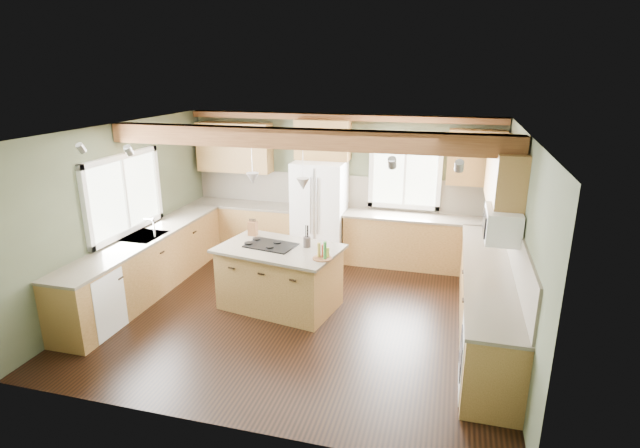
# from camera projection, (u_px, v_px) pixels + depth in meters

# --- Properties ---
(floor) EXTENTS (5.60, 5.60, 0.00)m
(floor) POSITION_uv_depth(u_px,v_px,m) (301.00, 312.00, 7.18)
(floor) COLOR black
(floor) RESTS_ON ground
(ceiling) EXTENTS (5.60, 5.60, 0.00)m
(ceiling) POSITION_uv_depth(u_px,v_px,m) (299.00, 130.00, 6.40)
(ceiling) COLOR silver
(ceiling) RESTS_ON wall_back
(wall_back) EXTENTS (5.60, 0.00, 5.60)m
(wall_back) POSITION_uv_depth(u_px,v_px,m) (341.00, 186.00, 9.10)
(wall_back) COLOR #424833
(wall_back) RESTS_ON ground
(wall_left) EXTENTS (0.00, 5.00, 5.00)m
(wall_left) POSITION_uv_depth(u_px,v_px,m) (122.00, 211.00, 7.49)
(wall_left) COLOR #424833
(wall_left) RESTS_ON ground
(wall_right) EXTENTS (0.00, 5.00, 5.00)m
(wall_right) POSITION_uv_depth(u_px,v_px,m) (519.00, 244.00, 6.10)
(wall_right) COLOR #424833
(wall_right) RESTS_ON ground
(ceiling_beam) EXTENTS (5.55, 0.26, 0.26)m
(ceiling_beam) POSITION_uv_depth(u_px,v_px,m) (302.00, 139.00, 6.53)
(ceiling_beam) COLOR #502A17
(ceiling_beam) RESTS_ON ceiling
(soffit_trim) EXTENTS (5.55, 0.20, 0.10)m
(soffit_trim) POSITION_uv_depth(u_px,v_px,m) (341.00, 117.00, 8.63)
(soffit_trim) COLOR #502A17
(soffit_trim) RESTS_ON ceiling
(backsplash_back) EXTENTS (5.58, 0.03, 0.58)m
(backsplash_back) POSITION_uv_depth(u_px,v_px,m) (341.00, 191.00, 9.11)
(backsplash_back) COLOR brown
(backsplash_back) RESTS_ON wall_back
(backsplash_right) EXTENTS (0.03, 3.70, 0.58)m
(backsplash_right) POSITION_uv_depth(u_px,v_px,m) (516.00, 249.00, 6.17)
(backsplash_right) COLOR brown
(backsplash_right) RESTS_ON wall_right
(base_cab_back_left) EXTENTS (2.02, 0.60, 0.88)m
(base_cab_back_left) POSITION_uv_depth(u_px,v_px,m) (246.00, 228.00, 9.52)
(base_cab_back_left) COLOR brown
(base_cab_back_left) RESTS_ON floor
(counter_back_left) EXTENTS (2.06, 0.64, 0.04)m
(counter_back_left) POSITION_uv_depth(u_px,v_px,m) (244.00, 204.00, 9.38)
(counter_back_left) COLOR brown
(counter_back_left) RESTS_ON base_cab_back_left
(base_cab_back_right) EXTENTS (2.62, 0.60, 0.88)m
(base_cab_back_right) POSITION_uv_depth(u_px,v_px,m) (420.00, 243.00, 8.71)
(base_cab_back_right) COLOR brown
(base_cab_back_right) RESTS_ON floor
(counter_back_right) EXTENTS (2.66, 0.64, 0.04)m
(counter_back_right) POSITION_uv_depth(u_px,v_px,m) (421.00, 217.00, 8.57)
(counter_back_right) COLOR brown
(counter_back_right) RESTS_ON base_cab_back_right
(base_cab_left) EXTENTS (0.60, 3.70, 0.88)m
(base_cab_left) POSITION_uv_depth(u_px,v_px,m) (148.00, 265.00, 7.72)
(base_cab_left) COLOR brown
(base_cab_left) RESTS_ON floor
(counter_left) EXTENTS (0.64, 3.74, 0.04)m
(counter_left) POSITION_uv_depth(u_px,v_px,m) (145.00, 237.00, 7.58)
(counter_left) COLOR brown
(counter_left) RESTS_ON base_cab_left
(base_cab_right) EXTENTS (0.60, 3.70, 0.88)m
(base_cab_right) POSITION_uv_depth(u_px,v_px,m) (486.00, 303.00, 6.48)
(base_cab_right) COLOR brown
(base_cab_right) RESTS_ON floor
(counter_right) EXTENTS (0.64, 3.74, 0.04)m
(counter_right) POSITION_uv_depth(u_px,v_px,m) (490.00, 270.00, 6.34)
(counter_right) COLOR brown
(counter_right) RESTS_ON base_cab_right
(upper_cab_back_left) EXTENTS (1.40, 0.35, 0.90)m
(upper_cab_back_left) POSITION_uv_depth(u_px,v_px,m) (235.00, 147.00, 9.23)
(upper_cab_back_left) COLOR brown
(upper_cab_back_left) RESTS_ON wall_back
(upper_cab_over_fridge) EXTENTS (0.96, 0.35, 0.70)m
(upper_cab_over_fridge) POSITION_uv_depth(u_px,v_px,m) (323.00, 140.00, 8.75)
(upper_cab_over_fridge) COLOR brown
(upper_cab_over_fridge) RESTS_ON wall_back
(upper_cab_right) EXTENTS (0.35, 2.20, 0.90)m
(upper_cab_right) POSITION_uv_depth(u_px,v_px,m) (504.00, 176.00, 6.78)
(upper_cab_right) COLOR brown
(upper_cab_right) RESTS_ON wall_right
(upper_cab_back_corner) EXTENTS (0.90, 0.35, 0.90)m
(upper_cab_back_corner) POSITION_uv_depth(u_px,v_px,m) (476.00, 158.00, 8.17)
(upper_cab_back_corner) COLOR brown
(upper_cab_back_corner) RESTS_ON wall_back
(window_left) EXTENTS (0.04, 1.60, 1.05)m
(window_left) POSITION_uv_depth(u_px,v_px,m) (124.00, 194.00, 7.45)
(window_left) COLOR white
(window_left) RESTS_ON wall_left
(window_back) EXTENTS (1.10, 0.04, 1.00)m
(window_back) POSITION_uv_depth(u_px,v_px,m) (405.00, 176.00, 8.72)
(window_back) COLOR white
(window_back) RESTS_ON wall_back
(sink) EXTENTS (0.50, 0.65, 0.03)m
(sink) POSITION_uv_depth(u_px,v_px,m) (145.00, 237.00, 7.58)
(sink) COLOR #262628
(sink) RESTS_ON counter_left
(faucet) EXTENTS (0.02, 0.02, 0.28)m
(faucet) POSITION_uv_depth(u_px,v_px,m) (154.00, 229.00, 7.49)
(faucet) COLOR #B2B2B7
(faucet) RESTS_ON sink
(dishwasher) EXTENTS (0.60, 0.60, 0.84)m
(dishwasher) POSITION_uv_depth(u_px,v_px,m) (91.00, 302.00, 6.52)
(dishwasher) COLOR white
(dishwasher) RESTS_ON floor
(oven) EXTENTS (0.60, 0.72, 0.84)m
(oven) POSITION_uv_depth(u_px,v_px,m) (491.00, 357.00, 5.28)
(oven) COLOR white
(oven) RESTS_ON floor
(microwave) EXTENTS (0.40, 0.70, 0.38)m
(microwave) POSITION_uv_depth(u_px,v_px,m) (502.00, 224.00, 6.03)
(microwave) COLOR white
(microwave) RESTS_ON wall_right
(pendant_left) EXTENTS (0.18, 0.18, 0.16)m
(pendant_left) POSITION_uv_depth(u_px,v_px,m) (253.00, 179.00, 6.96)
(pendant_left) COLOR #B2B2B7
(pendant_left) RESTS_ON ceiling
(pendant_right) EXTENTS (0.18, 0.18, 0.16)m
(pendant_right) POSITION_uv_depth(u_px,v_px,m) (303.00, 184.00, 6.64)
(pendant_right) COLOR #B2B2B7
(pendant_right) RESTS_ON ceiling
(refrigerator) EXTENTS (0.90, 0.74, 1.80)m
(refrigerator) POSITION_uv_depth(u_px,v_px,m) (320.00, 211.00, 8.94)
(refrigerator) COLOR white
(refrigerator) RESTS_ON floor
(island) EXTENTS (1.74, 1.24, 0.88)m
(island) POSITION_uv_depth(u_px,v_px,m) (280.00, 278.00, 7.23)
(island) COLOR brown
(island) RESTS_ON floor
(island_top) EXTENTS (1.86, 1.37, 0.04)m
(island_top) POSITION_uv_depth(u_px,v_px,m) (279.00, 249.00, 7.09)
(island_top) COLOR brown
(island_top) RESTS_ON island
(cooktop) EXTENTS (0.76, 0.58, 0.02)m
(cooktop) POSITION_uv_depth(u_px,v_px,m) (271.00, 245.00, 7.14)
(cooktop) COLOR black
(cooktop) RESTS_ON island_top
(knife_block) EXTENTS (0.13, 0.10, 0.22)m
(knife_block) POSITION_uv_depth(u_px,v_px,m) (253.00, 228.00, 7.57)
(knife_block) COLOR brown
(knife_block) RESTS_ON island_top
(utensil_crock) EXTENTS (0.14, 0.14, 0.15)m
(utensil_crock) POSITION_uv_depth(u_px,v_px,m) (307.00, 242.00, 7.08)
(utensil_crock) COLOR #484039
(utensil_crock) RESTS_ON island_top
(bottle_tray) EXTENTS (0.27, 0.27, 0.24)m
(bottle_tray) POSITION_uv_depth(u_px,v_px,m) (322.00, 250.00, 6.62)
(bottle_tray) COLOR brown
(bottle_tray) RESTS_ON island_top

